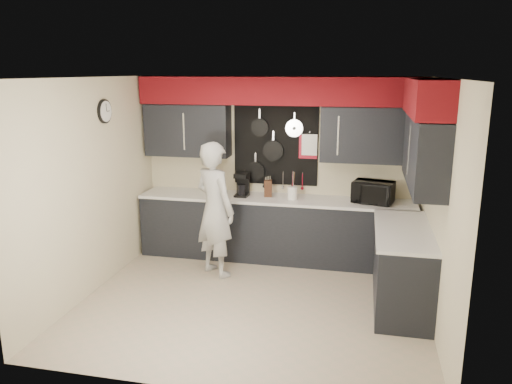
% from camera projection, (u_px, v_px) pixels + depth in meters
% --- Properties ---
extents(ground, '(4.00, 4.00, 0.00)m').
position_uv_depth(ground, '(253.00, 302.00, 5.92)').
color(ground, tan).
rests_on(ground, ground).
extents(back_wall_assembly, '(4.00, 0.36, 2.60)m').
position_uv_depth(back_wall_assembly, '(279.00, 119.00, 6.96)').
color(back_wall_assembly, beige).
rests_on(back_wall_assembly, ground).
extents(right_wall_assembly, '(0.36, 3.50, 2.60)m').
position_uv_depth(right_wall_assembly, '(427.00, 141.00, 5.33)').
color(right_wall_assembly, beige).
rests_on(right_wall_assembly, ground).
extents(left_wall_assembly, '(0.05, 3.50, 2.60)m').
position_uv_depth(left_wall_assembly, '(93.00, 184.00, 6.03)').
color(left_wall_assembly, beige).
rests_on(left_wall_assembly, ground).
extents(base_cabinets, '(3.95, 2.20, 0.92)m').
position_uv_depth(base_cabinets, '(306.00, 238.00, 6.78)').
color(base_cabinets, black).
rests_on(base_cabinets, ground).
extents(microwave, '(0.60, 0.47, 0.29)m').
position_uv_depth(microwave, '(373.00, 192.00, 6.77)').
color(microwave, black).
rests_on(microwave, base_cabinets).
extents(knife_block, '(0.12, 0.12, 0.24)m').
position_uv_depth(knife_block, '(268.00, 188.00, 7.11)').
color(knife_block, '#381A11').
rests_on(knife_block, base_cabinets).
extents(utensil_crock, '(0.14, 0.14, 0.18)m').
position_uv_depth(utensil_crock, '(292.00, 193.00, 6.98)').
color(utensil_crock, white).
rests_on(utensil_crock, base_cabinets).
extents(coffee_maker, '(0.19, 0.23, 0.34)m').
position_uv_depth(coffee_maker, '(242.00, 184.00, 7.14)').
color(coffee_maker, black).
rests_on(coffee_maker, base_cabinets).
extents(person, '(0.78, 0.72, 1.80)m').
position_uv_depth(person, '(215.00, 209.00, 6.55)').
color(person, '#ABABA9').
rests_on(person, ground).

